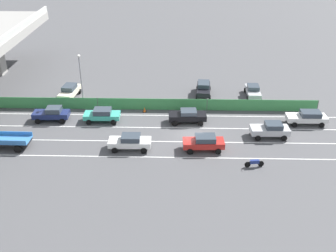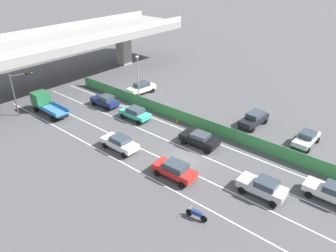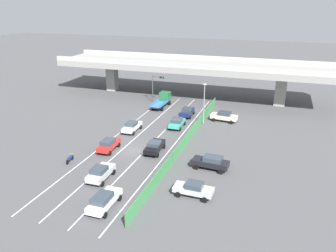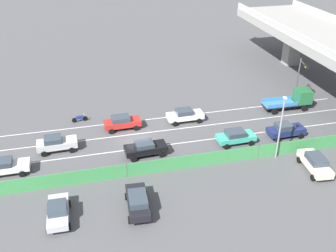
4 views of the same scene
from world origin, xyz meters
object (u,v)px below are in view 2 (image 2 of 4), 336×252
at_px(motorcycle, 196,214).
at_px(parked_sedan_dark, 254,119).
at_px(car_sedan_white, 120,142).
at_px(flatbed_truck_blue, 45,103).
at_px(car_hatchback_white, 334,193).
at_px(parked_sedan_cream, 142,88).
at_px(car_taxi_teal, 135,113).
at_px(car_sedan_navy, 105,101).
at_px(street_lamp, 138,76).
at_px(car_sedan_red, 175,169).
at_px(traffic_light, 20,86).
at_px(car_sedan_silver, 263,187).
at_px(traffic_cone, 177,121).
at_px(parked_wagon_silver, 307,138).
at_px(car_sedan_black, 199,139).

bearing_deg(motorcycle, parked_sedan_dark, 12.87).
height_order(car_sedan_white, flatbed_truck_blue, flatbed_truck_blue).
distance_m(car_hatchback_white, parked_sedan_cream, 30.74).
bearing_deg(car_taxi_teal, car_sedan_navy, 89.52).
relative_size(parked_sedan_cream, street_lamp, 0.67).
relative_size(car_hatchback_white, parked_sedan_dark, 1.00).
relative_size(car_sedan_navy, parked_sedan_cream, 0.91).
xyz_separation_m(car_hatchback_white, parked_sedan_dark, (8.46, 11.81, 0.05)).
relative_size(car_sedan_red, parked_sedan_cream, 0.93).
relative_size(car_sedan_red, traffic_light, 0.76).
bearing_deg(traffic_light, car_sedan_red, -85.09).
height_order(motorcycle, parked_sedan_cream, parked_sedan_cream).
height_order(car_hatchback_white, car_taxi_teal, car_hatchback_white).
relative_size(car_sedan_white, parked_sedan_dark, 0.96).
height_order(car_sedan_silver, car_sedan_red, car_sedan_silver).
xyz_separation_m(motorcycle, parked_sedan_cream, (16.30, 22.21, 0.51)).
distance_m(flatbed_truck_blue, motorcycle, 27.74).
bearing_deg(car_sedan_navy, parked_sedan_dark, -65.88).
height_order(car_hatchback_white, street_lamp, street_lamp).
xyz_separation_m(parked_sedan_dark, traffic_cone, (-5.72, 7.70, -0.65)).
distance_m(car_sedan_red, parked_wagon_silver, 16.07).
xyz_separation_m(car_sedan_white, car_sedan_silver, (3.02, -15.32, 0.03)).
distance_m(car_sedan_black, flatbed_truck_blue, 22.05).
bearing_deg(car_hatchback_white, traffic_light, 102.77).
height_order(parked_wagon_silver, street_lamp, street_lamp).
bearing_deg(traffic_light, car_sedan_black, -69.75).
distance_m(car_sedan_silver, parked_wagon_silver, 11.23).
height_order(flatbed_truck_blue, traffic_cone, flatbed_truck_blue).
height_order(car_sedan_black, motorcycle, car_sedan_black).
xyz_separation_m(car_sedan_navy, parked_sedan_cream, (6.80, -0.48, 0.04)).
bearing_deg(parked_sedan_cream, parked_wagon_silver, -87.56).
bearing_deg(car_hatchback_white, car_sedan_red, 116.54).
bearing_deg(car_hatchback_white, motorcycle, 140.44).
bearing_deg(parked_sedan_dark, parked_sedan_cream, 94.83).
bearing_deg(traffic_light, flatbed_truck_blue, -36.73).
bearing_deg(traffic_cone, parked_wagon_silver, -69.95).
height_order(car_sedan_black, parked_sedan_cream, parked_sedan_cream).
xyz_separation_m(car_sedan_white, parked_sedan_cream, (13.19, 9.63, 0.07)).
height_order(car_sedan_navy, car_taxi_teal, car_sedan_navy).
height_order(parked_sedan_dark, street_lamp, street_lamp).
distance_m(car_sedan_white, traffic_cone, 9.06).
distance_m(car_sedan_navy, car_sedan_red, 18.99).
distance_m(car_hatchback_white, traffic_light, 37.93).
distance_m(car_hatchback_white, motorcycle, 12.16).
height_order(car_sedan_red, motorcycle, car_sedan_red).
bearing_deg(car_sedan_black, car_sedan_silver, -109.64).
xyz_separation_m(car_sedan_white, flatbed_truck_blue, (0.03, 14.97, 0.43)).
xyz_separation_m(flatbed_truck_blue, parked_sedan_dark, (14.69, -23.47, -0.37)).
height_order(car_taxi_teal, parked_sedan_dark, parked_sedan_dark).
distance_m(car_hatchback_white, car_sedan_navy, 30.43).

